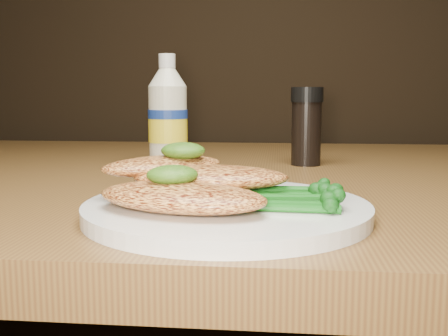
# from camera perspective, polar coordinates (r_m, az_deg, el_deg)

# --- Properties ---
(plate) EXTENTS (0.24, 0.24, 0.01)m
(plate) POSITION_cam_1_polar(r_m,az_deg,el_deg) (0.45, 0.30, -4.46)
(plate) COLOR white
(plate) RESTS_ON dining_table
(chicken_front) EXTENTS (0.15, 0.11, 0.02)m
(chicken_front) POSITION_cam_1_polar(r_m,az_deg,el_deg) (0.41, -4.57, -3.10)
(chicken_front) COLOR #F0A24C
(chicken_front) RESTS_ON plate
(chicken_mid) EXTENTS (0.14, 0.07, 0.02)m
(chicken_mid) POSITION_cam_1_polar(r_m,az_deg,el_deg) (0.46, -1.45, -1.01)
(chicken_mid) COLOR #F0A24C
(chicken_mid) RESTS_ON plate
(chicken_back) EXTENTS (0.13, 0.12, 0.02)m
(chicken_back) POSITION_cam_1_polar(r_m,az_deg,el_deg) (0.48, -6.51, 0.24)
(chicken_back) COLOR #F0A24C
(chicken_back) RESTS_ON plate
(pesto_front) EXTENTS (0.05, 0.05, 0.02)m
(pesto_front) POSITION_cam_1_polar(r_m,az_deg,el_deg) (0.42, -5.55, -0.73)
(pesto_front) COLOR #133407
(pesto_front) RESTS_ON chicken_front
(pesto_back) EXTENTS (0.05, 0.05, 0.02)m
(pesto_back) POSITION_cam_1_polar(r_m,az_deg,el_deg) (0.48, -4.40, 1.86)
(pesto_back) COLOR #133407
(pesto_back) RESTS_ON chicken_back
(broccolini_bundle) EXTENTS (0.11, 0.09, 0.02)m
(broccolini_bundle) POSITION_cam_1_polar(r_m,az_deg,el_deg) (0.44, 6.57, -2.76)
(broccolini_bundle) COLOR #135714
(broccolini_bundle) RESTS_ON plate
(mayo_bottle) EXTENTS (0.07, 0.07, 0.16)m
(mayo_bottle) POSITION_cam_1_polar(r_m,az_deg,el_deg) (0.76, -6.03, 6.13)
(mayo_bottle) COLOR beige
(mayo_bottle) RESTS_ON dining_table
(pepper_grinder) EXTENTS (0.05, 0.05, 0.11)m
(pepper_grinder) POSITION_cam_1_polar(r_m,az_deg,el_deg) (0.77, 8.81, 4.41)
(pepper_grinder) COLOR black
(pepper_grinder) RESTS_ON dining_table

